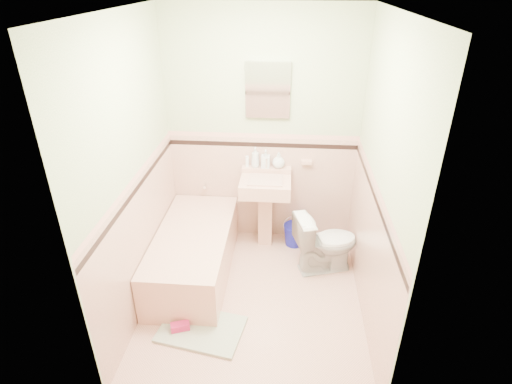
# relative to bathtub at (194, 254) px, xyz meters

# --- Properties ---
(floor) EXTENTS (2.20, 2.20, 0.00)m
(floor) POSITION_rel_bathtub_xyz_m (0.63, -0.33, -0.23)
(floor) COLOR #E2AB94
(floor) RESTS_ON ground
(ceiling) EXTENTS (2.20, 2.20, 0.00)m
(ceiling) POSITION_rel_bathtub_xyz_m (0.63, -0.33, 2.27)
(ceiling) COLOR white
(ceiling) RESTS_ON ground
(wall_back) EXTENTS (2.50, 0.00, 2.50)m
(wall_back) POSITION_rel_bathtub_xyz_m (0.63, 0.77, 1.02)
(wall_back) COLOR beige
(wall_back) RESTS_ON ground
(wall_front) EXTENTS (2.50, 0.00, 2.50)m
(wall_front) POSITION_rel_bathtub_xyz_m (0.63, -1.43, 1.02)
(wall_front) COLOR beige
(wall_front) RESTS_ON ground
(wall_left) EXTENTS (0.00, 2.50, 2.50)m
(wall_left) POSITION_rel_bathtub_xyz_m (-0.37, -0.33, 1.02)
(wall_left) COLOR beige
(wall_left) RESTS_ON ground
(wall_right) EXTENTS (0.00, 2.50, 2.50)m
(wall_right) POSITION_rel_bathtub_xyz_m (1.63, -0.33, 1.02)
(wall_right) COLOR beige
(wall_right) RESTS_ON ground
(wainscot_back) EXTENTS (2.00, 0.00, 2.00)m
(wainscot_back) POSITION_rel_bathtub_xyz_m (0.63, 0.76, 0.38)
(wainscot_back) COLOR beige
(wainscot_back) RESTS_ON ground
(wainscot_front) EXTENTS (2.00, 0.00, 2.00)m
(wainscot_front) POSITION_rel_bathtub_xyz_m (0.63, -1.42, 0.38)
(wainscot_front) COLOR beige
(wainscot_front) RESTS_ON ground
(wainscot_left) EXTENTS (0.00, 2.20, 2.20)m
(wainscot_left) POSITION_rel_bathtub_xyz_m (-0.36, -0.33, 0.38)
(wainscot_left) COLOR beige
(wainscot_left) RESTS_ON ground
(wainscot_right) EXTENTS (0.00, 2.20, 2.20)m
(wainscot_right) POSITION_rel_bathtub_xyz_m (1.62, -0.33, 0.38)
(wainscot_right) COLOR beige
(wainscot_right) RESTS_ON ground
(accent_back) EXTENTS (2.00, 0.00, 2.00)m
(accent_back) POSITION_rel_bathtub_xyz_m (0.63, 0.75, 0.90)
(accent_back) COLOR black
(accent_back) RESTS_ON ground
(accent_front) EXTENTS (2.00, 0.00, 2.00)m
(accent_front) POSITION_rel_bathtub_xyz_m (0.63, -1.41, 0.90)
(accent_front) COLOR black
(accent_front) RESTS_ON ground
(accent_left) EXTENTS (0.00, 2.20, 2.20)m
(accent_left) POSITION_rel_bathtub_xyz_m (-0.35, -0.33, 0.89)
(accent_left) COLOR black
(accent_left) RESTS_ON ground
(accent_right) EXTENTS (0.00, 2.20, 2.20)m
(accent_right) POSITION_rel_bathtub_xyz_m (1.61, -0.33, 0.89)
(accent_right) COLOR black
(accent_right) RESTS_ON ground
(cap_back) EXTENTS (2.00, 0.00, 2.00)m
(cap_back) POSITION_rel_bathtub_xyz_m (0.63, 0.75, 0.99)
(cap_back) COLOR #E2A18D
(cap_back) RESTS_ON ground
(cap_front) EXTENTS (2.00, 0.00, 2.00)m
(cap_front) POSITION_rel_bathtub_xyz_m (0.63, -1.41, 0.99)
(cap_front) COLOR #E2A18D
(cap_front) RESTS_ON ground
(cap_left) EXTENTS (0.00, 2.20, 2.20)m
(cap_left) POSITION_rel_bathtub_xyz_m (-0.35, -0.33, 1.00)
(cap_left) COLOR #E2A18D
(cap_left) RESTS_ON ground
(cap_right) EXTENTS (0.00, 2.20, 2.20)m
(cap_right) POSITION_rel_bathtub_xyz_m (1.61, -0.33, 1.00)
(cap_right) COLOR #E2A18D
(cap_right) RESTS_ON ground
(bathtub) EXTENTS (0.70, 1.50, 0.45)m
(bathtub) POSITION_rel_bathtub_xyz_m (0.00, 0.00, 0.00)
(bathtub) COLOR #DDA38A
(bathtub) RESTS_ON floor
(tub_faucet) EXTENTS (0.04, 0.12, 0.04)m
(tub_faucet) POSITION_rel_bathtub_xyz_m (0.00, 0.72, 0.41)
(tub_faucet) COLOR silver
(tub_faucet) RESTS_ON wall_back
(sink) EXTENTS (0.53, 0.48, 0.83)m
(sink) POSITION_rel_bathtub_xyz_m (0.68, 0.53, 0.19)
(sink) COLOR #DDA38A
(sink) RESTS_ON floor
(sink_faucet) EXTENTS (0.02, 0.02, 0.10)m
(sink_faucet) POSITION_rel_bathtub_xyz_m (0.68, 0.67, 0.72)
(sink_faucet) COLOR silver
(sink_faucet) RESTS_ON sink
(medicine_cabinet) EXTENTS (0.44, 0.04, 0.55)m
(medicine_cabinet) POSITION_rel_bathtub_xyz_m (0.68, 0.74, 1.47)
(medicine_cabinet) COLOR white
(medicine_cabinet) RESTS_ON wall_back
(soap_dish) EXTENTS (0.11, 0.07, 0.04)m
(soap_dish) POSITION_rel_bathtub_xyz_m (1.10, 0.73, 0.72)
(soap_dish) COLOR #DDA38A
(soap_dish) RESTS_ON wall_back
(soap_bottle_left) EXTENTS (0.09, 0.09, 0.22)m
(soap_bottle_left) POSITION_rel_bathtub_xyz_m (0.56, 0.71, 0.77)
(soap_bottle_left) COLOR #B2B2B2
(soap_bottle_left) RESTS_ON sink
(soap_bottle_mid) EXTENTS (0.09, 0.09, 0.20)m
(soap_bottle_mid) POSITION_rel_bathtub_xyz_m (0.67, 0.71, 0.76)
(soap_bottle_mid) COLOR #B2B2B2
(soap_bottle_mid) RESTS_ON sink
(soap_bottle_right) EXTENTS (0.16, 0.16, 0.17)m
(soap_bottle_right) POSITION_rel_bathtub_xyz_m (0.81, 0.71, 0.74)
(soap_bottle_right) COLOR #B2B2B2
(soap_bottle_right) RESTS_ON sink
(tube) EXTENTS (0.04, 0.04, 0.12)m
(tube) POSITION_rel_bathtub_xyz_m (0.47, 0.71, 0.72)
(tube) COLOR white
(tube) RESTS_ON sink
(toilet) EXTENTS (0.71, 0.53, 0.64)m
(toilet) POSITION_rel_bathtub_xyz_m (1.32, 0.17, 0.10)
(toilet) COLOR white
(toilet) RESTS_ON floor
(bucket) EXTENTS (0.25, 0.25, 0.24)m
(bucket) POSITION_rel_bathtub_xyz_m (1.01, 0.58, -0.10)
(bucket) COLOR #14169A
(bucket) RESTS_ON floor
(bath_mat) EXTENTS (0.77, 0.59, 0.03)m
(bath_mat) POSITION_rel_bathtub_xyz_m (0.22, -0.77, -0.21)
(bath_mat) COLOR #98A68A
(bath_mat) RESTS_ON floor
(shoe) EXTENTS (0.17, 0.12, 0.06)m
(shoe) POSITION_rel_bathtub_xyz_m (0.04, -0.80, -0.17)
(shoe) COLOR #BF1E59
(shoe) RESTS_ON bath_mat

